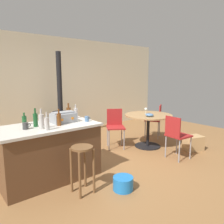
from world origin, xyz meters
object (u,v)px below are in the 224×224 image
at_px(bottle_6, 41,121).
at_px(serving_bowl, 150,115).
at_px(bottle_2, 76,113).
at_px(bottle_3, 69,113).
at_px(wood_stove, 61,118).
at_px(bottle_5, 47,123).
at_px(wooden_stool, 82,160).
at_px(dining_table, 148,122).
at_px(folding_chair_far, 176,134).
at_px(cup_0, 26,126).
at_px(toolbox, 63,117).
at_px(bottle_0, 35,120).
at_px(plastic_bucket, 123,183).
at_px(kitchen_island, 49,152).
at_px(bottle_1, 59,119).
at_px(cup_1, 87,119).
at_px(cardboard_box, 193,143).
at_px(bottle_4, 24,120).
at_px(wine_glass, 146,109).
at_px(folding_chair_near, 115,125).
at_px(folding_chair_left, 155,118).

height_order(bottle_6, serving_bowl, bottle_6).
height_order(bottle_2, bottle_3, bottle_3).
relative_size(wood_stove, bottle_5, 8.76).
bearing_deg(wooden_stool, dining_table, 18.68).
distance_m(folding_chair_far, cup_0, 2.78).
bearing_deg(wooden_stool, toolbox, 81.03).
relative_size(bottle_0, plastic_bucket, 0.96).
distance_m(kitchen_island, folding_chair_far, 2.44).
bearing_deg(bottle_6, bottle_1, 4.58).
height_order(dining_table, toolbox, toolbox).
bearing_deg(folding_chair_far, bottle_1, 162.16).
bearing_deg(cup_0, plastic_bucket, -44.58).
relative_size(cup_1, cardboard_box, 0.27).
xyz_separation_m(dining_table, bottle_3, (-1.95, 0.18, 0.41)).
bearing_deg(folding_chair_far, wooden_stool, 177.30).
height_order(wooden_stool, serving_bowl, serving_bowl).
relative_size(bottle_4, serving_bowl, 1.08).
distance_m(kitchen_island, wooden_stool, 0.75).
height_order(kitchen_island, cup_1, cup_1).
distance_m(dining_table, cardboard_box, 1.10).
height_order(wood_stove, bottle_0, wood_stove).
height_order(bottle_5, plastic_bucket, bottle_5).
height_order(bottle_6, cup_0, bottle_6).
bearing_deg(cup_0, bottle_0, 20.21).
distance_m(bottle_5, wine_glass, 2.65).
distance_m(folding_chair_near, wine_glass, 0.81).
bearing_deg(cardboard_box, bottle_6, 168.96).
height_order(folding_chair_near, bottle_6, bottle_6).
distance_m(folding_chair_far, bottle_3, 2.13).
bearing_deg(dining_table, folding_chair_near, 142.19).
bearing_deg(folding_chair_far, bottle_2, 147.51).
bearing_deg(plastic_bucket, bottle_6, 133.05).
relative_size(bottle_3, cup_0, 2.43).
distance_m(toolbox, cardboard_box, 2.97).
height_order(folding_chair_far, plastic_bucket, folding_chair_far).
height_order(kitchen_island, folding_chair_far, kitchen_island).
bearing_deg(bottle_4, serving_bowl, -9.06).
bearing_deg(bottle_0, bottle_5, -80.74).
distance_m(kitchen_island, plastic_bucket, 1.29).
bearing_deg(folding_chair_left, cup_1, -167.13).
height_order(bottle_2, serving_bowl, bottle_2).
height_order(kitchen_island, plastic_bucket, kitchen_island).
distance_m(bottle_0, serving_bowl, 2.47).
distance_m(wooden_stool, dining_table, 2.39).
height_order(bottle_3, bottle_6, bottle_6).
bearing_deg(folding_chair_left, bottle_5, -167.83).
height_order(folding_chair_near, plastic_bucket, folding_chair_near).
xyz_separation_m(folding_chair_far, bottle_6, (-2.45, 0.67, 0.48)).
height_order(folding_chair_far, serving_bowl, folding_chair_far).
distance_m(folding_chair_near, folding_chair_far, 1.41).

